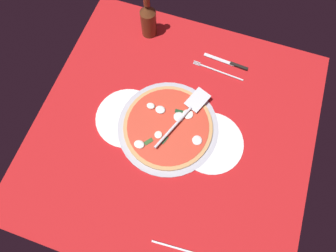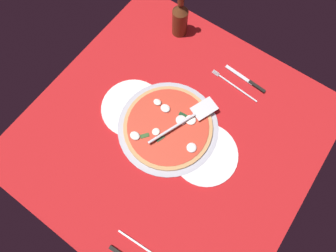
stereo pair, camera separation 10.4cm
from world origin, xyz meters
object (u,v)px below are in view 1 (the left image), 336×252
(pizza_server, at_px, (184,115))
(dinner_plate_left, at_px, (211,142))
(pizza, at_px, (168,126))
(place_setting_near, at_px, (224,67))
(beer_bottle, at_px, (148,19))
(dinner_plate_right, at_px, (127,118))

(pizza_server, bearing_deg, dinner_plate_left, -93.49)
(pizza, relative_size, place_setting_near, 1.44)
(pizza, bearing_deg, beer_bottle, -60.85)
(dinner_plate_right, distance_m, place_setting_near, 0.45)
(beer_bottle, bearing_deg, pizza, 119.15)
(dinner_plate_right, xyz_separation_m, place_setting_near, (-0.29, -0.34, -0.00))
(pizza, relative_size, beer_bottle, 1.46)
(dinner_plate_right, height_order, pizza, pizza)
(pizza, distance_m, pizza_server, 0.07)
(dinner_plate_left, xyz_separation_m, pizza, (0.17, -0.00, 0.01))
(dinner_plate_right, bearing_deg, pizza_server, -161.62)
(dinner_plate_left, bearing_deg, pizza_server, -25.10)
(dinner_plate_right, distance_m, pizza_server, 0.22)
(pizza, xyz_separation_m, beer_bottle, (0.22, -0.39, 0.07))
(pizza_server, relative_size, place_setting_near, 1.24)
(pizza, bearing_deg, place_setting_near, -112.13)
(dinner_plate_left, distance_m, pizza_server, 0.14)
(pizza, bearing_deg, pizza_server, -128.98)
(dinner_plate_left, relative_size, pizza_server, 0.84)
(dinner_plate_right, height_order, place_setting_near, place_setting_near)
(pizza_server, xyz_separation_m, place_setting_near, (-0.09, -0.27, -0.04))
(beer_bottle, bearing_deg, dinner_plate_right, 98.11)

